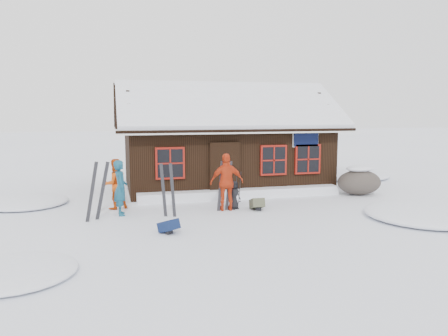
% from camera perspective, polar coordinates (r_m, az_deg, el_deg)
% --- Properties ---
extents(ground, '(120.00, 120.00, 0.00)m').
position_cam_1_polar(ground, '(13.64, -1.01, -6.06)').
color(ground, white).
rests_on(ground, ground).
extents(mountain_hut, '(8.90, 6.09, 4.42)m').
position_cam_1_polar(mountain_hut, '(18.53, -0.08, 2.46)').
color(mountain_hut, black).
rests_on(mountain_hut, ground).
extents(snow_drift, '(7.60, 0.60, 0.35)m').
position_cam_1_polar(snow_drift, '(16.11, 2.33, -3.33)').
color(snow_drift, white).
rests_on(snow_drift, ground).
extents(snow_mounds, '(20.60, 13.20, 0.48)m').
position_cam_1_polar(snow_mounds, '(15.83, 3.26, -4.17)').
color(snow_mounds, white).
rests_on(snow_mounds, ground).
extents(skier_teal, '(0.46, 0.65, 1.70)m').
position_cam_1_polar(skier_teal, '(13.75, -13.37, -2.53)').
color(skier_teal, navy).
rests_on(skier_teal, ground).
extents(skier_orange_left, '(0.97, 0.86, 1.65)m').
position_cam_1_polar(skier_orange_left, '(14.66, -14.06, -2.04)').
color(skier_orange_left, '#CA480E').
rests_on(skier_orange_left, ground).
extents(skier_orange_right, '(1.10, 0.50, 1.84)m').
position_cam_1_polar(skier_orange_right, '(14.00, 0.37, -1.86)').
color(skier_orange_right, red).
rests_on(skier_orange_right, ground).
extents(skier_crouched, '(0.54, 0.47, 0.93)m').
position_cam_1_polar(skier_crouched, '(14.27, 1.33, -3.53)').
color(skier_crouched, black).
rests_on(skier_crouched, ground).
extents(boulder, '(1.72, 1.29, 1.00)m').
position_cam_1_polar(boulder, '(17.50, 17.24, -1.68)').
color(boulder, '#4E453E').
rests_on(boulder, ground).
extents(ski_pair_left, '(0.74, 0.27, 1.78)m').
position_cam_1_polar(ski_pair_left, '(13.28, -16.25, -2.97)').
color(ski_pair_left, black).
rests_on(ski_pair_left, ground).
extents(ski_pair_mid, '(0.48, 0.16, 1.68)m').
position_cam_1_polar(ski_pair_mid, '(13.29, -7.32, -3.00)').
color(ski_pair_mid, black).
rests_on(ski_pair_mid, ground).
extents(ski_pair_right, '(0.50, 0.12, 1.65)m').
position_cam_1_polar(ski_pair_right, '(14.01, 0.06, -2.46)').
color(ski_pair_right, black).
rests_on(ski_pair_right, ground).
extents(ski_poles, '(0.21, 0.10, 1.16)m').
position_cam_1_polar(ski_poles, '(15.06, 1.84, -2.66)').
color(ski_poles, black).
rests_on(ski_poles, ground).
extents(backpack_blue, '(0.59, 0.62, 0.27)m').
position_cam_1_polar(backpack_blue, '(11.64, -7.23, -7.80)').
color(backpack_blue, '#0F1C41').
rests_on(backpack_blue, ground).
extents(backpack_olive, '(0.43, 0.55, 0.29)m').
position_cam_1_polar(backpack_olive, '(14.23, 4.34, -4.92)').
color(backpack_olive, '#464934').
rests_on(backpack_olive, ground).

